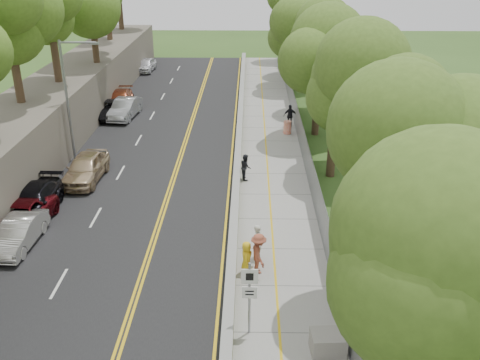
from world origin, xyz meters
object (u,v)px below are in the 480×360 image
(streetlight, at_px, (70,94))
(person_far, at_px, (290,116))
(car_1, at_px, (19,233))
(construction_barrel, at_px, (287,127))
(signpost, at_px, (250,291))
(car_2, at_px, (21,217))
(painter_0, at_px, (247,257))
(concrete_block, at_px, (328,343))

(streetlight, distance_m, person_far, 16.84)
(streetlight, xyz_separation_m, car_1, (0.40, -10.92, -3.92))
(construction_barrel, bearing_deg, signpost, -97.14)
(streetlight, bearing_deg, construction_barrel, 21.58)
(streetlight, relative_size, car_2, 1.64)
(painter_0, bearing_deg, streetlight, 48.74)
(construction_barrel, bearing_deg, car_1, -130.06)
(streetlight, xyz_separation_m, construction_barrel, (14.36, 5.68, -4.10))
(construction_barrel, height_order, person_far, person_far)
(streetlight, height_order, painter_0, streetlight)
(car_1, distance_m, person_far, 23.22)
(construction_barrel, xyz_separation_m, car_1, (-13.96, -16.60, 0.19))
(person_far, bearing_deg, signpost, 78.86)
(painter_0, bearing_deg, person_far, -1.60)
(car_1, relative_size, car_2, 0.85)
(signpost, bearing_deg, car_1, 151.27)
(streetlight, distance_m, concrete_block, 23.39)
(painter_0, distance_m, person_far, 20.67)
(streetlight, height_order, person_far, streetlight)
(streetlight, distance_m, car_2, 10.07)
(streetlight, relative_size, concrete_block, 6.51)
(concrete_block, bearing_deg, car_1, 153.08)
(car_1, bearing_deg, person_far, 54.27)
(painter_0, relative_size, person_far, 0.88)
(construction_barrel, bearing_deg, streetlight, -158.42)
(painter_0, xyz_separation_m, person_far, (3.28, 20.40, 0.10))
(car_2, xyz_separation_m, person_far, (14.80, 16.68, 0.21))
(concrete_block, bearing_deg, signpost, 160.79)
(car_1, distance_m, car_2, 1.73)
(signpost, height_order, painter_0, signpost)
(construction_barrel, xyz_separation_m, car_2, (-14.49, -14.95, 0.18))
(person_far, bearing_deg, car_1, 48.32)
(concrete_block, distance_m, car_1, 15.64)
(concrete_block, height_order, painter_0, painter_0)
(signpost, relative_size, construction_barrel, 3.18)
(signpost, distance_m, construction_barrel, 22.91)
(signpost, bearing_deg, painter_0, 91.90)
(construction_barrel, distance_m, car_2, 20.83)
(signpost, bearing_deg, car_2, 146.41)
(concrete_block, distance_m, painter_0, 5.82)
(streetlight, bearing_deg, car_1, -87.91)
(car_2, relative_size, painter_0, 3.17)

